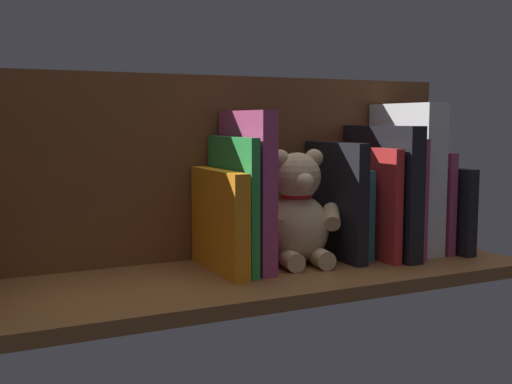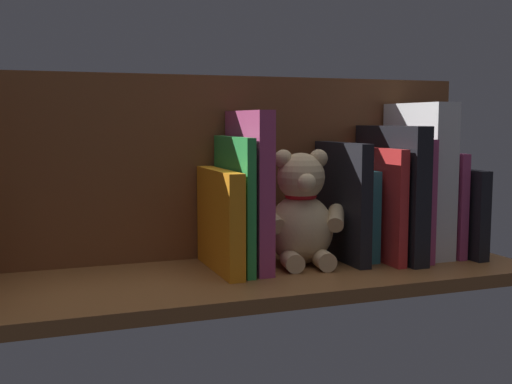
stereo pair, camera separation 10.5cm
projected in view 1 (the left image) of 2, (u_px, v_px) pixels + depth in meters
The scene contains 14 objects.
ground_plane at pixel (256, 278), 106.50cm from camera, with size 94.15×31.81×2.20cm, color brown.
shelf_back_panel at pixel (223, 167), 116.73cm from camera, with size 94.15×1.50×33.09cm, color brown.
book_0 at pixel (435, 207), 124.98cm from camera, with size 2.36×20.43×16.16cm, color black.
book_1 at pixel (421, 200), 124.69cm from camera, with size 1.68×18.16×19.13cm, color #B23F72.
dictionary_thick_white at pixel (406, 177), 122.62cm from camera, with size 4.70×17.77×28.26cm, color silver.
book_2 at pixel (391, 195), 120.81cm from camera, with size 1.70×19.13×21.80cm, color #B23F72.
book_3 at pixel (381, 191), 118.60cm from camera, with size 3.17×20.84×24.10cm, color black.
book_4 at pixel (365, 202), 117.99cm from camera, with size 1.74×19.71×20.20cm, color red.
book_5 at pixel (345, 212), 119.06cm from camera, with size 2.95×14.95×16.22cm, color teal.
book_6 at pixel (335, 200), 116.01cm from camera, with size 2.26×18.04×21.15cm, color black.
teddy_bear at pixel (297, 213), 111.60cm from camera, with size 16.11×14.10×20.10cm.
book_7 at pixel (247, 190), 108.09cm from camera, with size 2.72×17.83×26.69cm, color #B23F72.
book_8 at pixel (233, 203), 107.02cm from camera, with size 1.48×18.12×22.37cm, color green.
book_9 at pixel (219, 221), 105.74cm from camera, with size 2.64×19.08×16.95cm, color orange.
Camera 1 is at (45.59, 93.73, 25.04)cm, focal length 44.72 mm.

